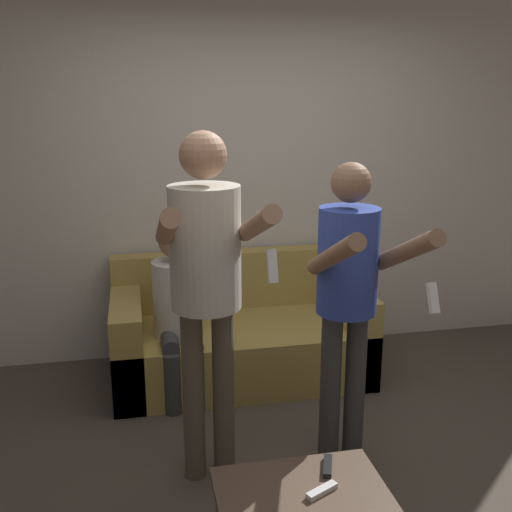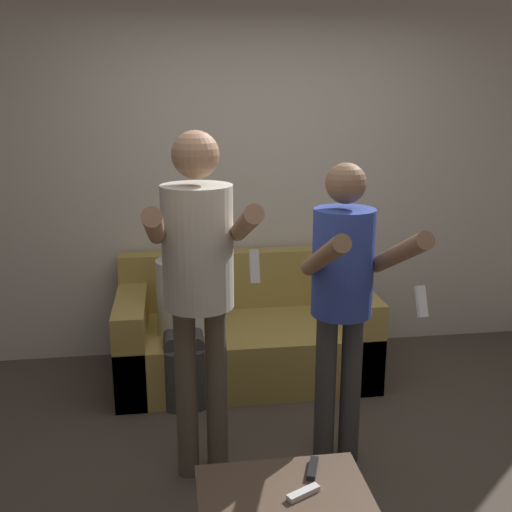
# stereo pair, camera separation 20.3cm
# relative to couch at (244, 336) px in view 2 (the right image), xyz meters

# --- Properties ---
(ground_plane) EXTENTS (14.00, 14.00, 0.00)m
(ground_plane) POSITION_rel_couch_xyz_m (0.16, -1.37, -0.27)
(ground_plane) COLOR #4C4238
(wall_back) EXTENTS (6.40, 0.06, 2.70)m
(wall_back) POSITION_rel_couch_xyz_m (0.16, 0.47, 1.08)
(wall_back) COLOR beige
(wall_back) RESTS_ON ground_plane
(couch) EXTENTS (1.74, 0.89, 0.82)m
(couch) POSITION_rel_couch_xyz_m (0.00, 0.00, 0.00)
(couch) COLOR #AD9347
(couch) RESTS_ON ground_plane
(person_standing_left) EXTENTS (0.46, 0.79, 1.77)m
(person_standing_left) POSITION_rel_couch_xyz_m (-0.36, -1.16, 0.85)
(person_standing_left) COLOR brown
(person_standing_left) RESTS_ON ground_plane
(person_standing_right) EXTENTS (0.43, 0.75, 1.62)m
(person_standing_right) POSITION_rel_couch_xyz_m (0.36, -1.16, 0.73)
(person_standing_right) COLOR #383838
(person_standing_right) RESTS_ON ground_plane
(person_seated) EXTENTS (0.32, 0.54, 1.14)m
(person_seated) POSITION_rel_couch_xyz_m (-0.43, -0.20, 0.35)
(person_seated) COLOR #383838
(person_seated) RESTS_ON ground_plane
(coffee_table) EXTENTS (0.71, 0.56, 0.36)m
(coffee_table) POSITION_rel_couch_xyz_m (-0.06, -1.89, 0.04)
(coffee_table) COLOR brown
(coffee_table) RESTS_ON ground_plane
(remote_near) EXTENTS (0.15, 0.10, 0.02)m
(remote_near) POSITION_rel_couch_xyz_m (0.01, -1.87, 0.09)
(remote_near) COLOR white
(remote_near) RESTS_ON coffee_table
(remote_far) EXTENTS (0.08, 0.15, 0.02)m
(remote_far) POSITION_rel_couch_xyz_m (0.09, -1.72, 0.09)
(remote_far) COLOR black
(remote_far) RESTS_ON coffee_table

